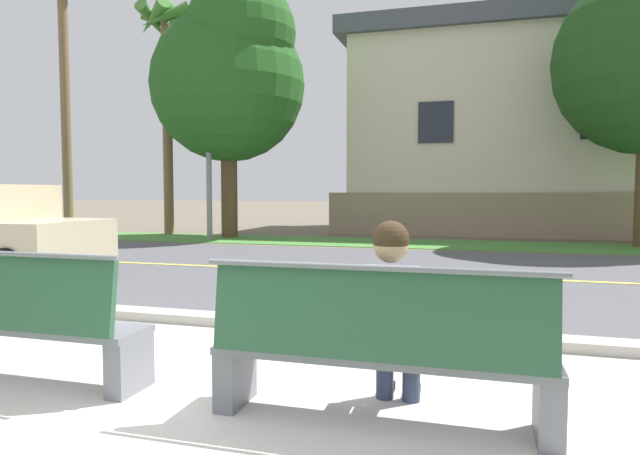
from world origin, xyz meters
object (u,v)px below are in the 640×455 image
Objects in this scene: streetlamp at (211,96)px; shade_tree_far_left at (231,73)px; bench_left at (10,322)px; palm_tree_short at (63,17)px; seated_person_grey at (392,312)px; bench_right at (378,351)px; palm_tree_tall at (166,46)px.

shade_tree_far_left is at bearing 58.13° from streetlamp.
bench_left is 17.49m from palm_tree_short.
shade_tree_far_left is at bearing 119.19° from seated_person_grey.
shade_tree_far_left reaches higher than streetlamp.
bench_right is 0.28m from seated_person_grey.
palm_tree_short is at bearing 172.77° from streetlamp.
palm_tree_tall reaches higher than streetlamp.
palm_tree_tall is at bearing 126.30° from seated_person_grey.
palm_tree_short reaches higher than palm_tree_tall.
streetlamp is 0.97× the size of palm_tree_tall.
palm_tree_short reaches higher than bench_left.
shade_tree_far_left is at bearing 118.64° from bench_right.
bench_right is 14.25m from streetlamp.
bench_right is at bearing 0.00° from bench_left.
bench_right is 0.27× the size of palm_tree_tall.
palm_tree_short is (-12.94, 12.48, 6.81)m from bench_right.
seated_person_grey is at bearing 71.06° from bench_right.
bench_right is at bearing -43.96° from palm_tree_short.
streetlamp is at bearing 110.41° from bench_left.
palm_tree_tall is (-2.65, 0.69, 1.16)m from shade_tree_far_left.
seated_person_grey is 0.16× the size of palm_tree_tall.
bench_right is 0.27× the size of shade_tree_far_left.
seated_person_grey is 14.08m from streetlamp.
streetlamp is at bearing 121.83° from seated_person_grey.
seated_person_grey is (0.06, 0.17, 0.21)m from bench_right.
bench_left is 2.75m from bench_right.
palm_tree_short is (-10.19, 12.48, 6.81)m from bench_left.
palm_tree_tall reaches higher than bench_left.
bench_right is (2.75, 0.00, 0.00)m from bench_left.
streetlamp is at bearing -121.87° from shade_tree_far_left.
streetlamp reaches higher than seated_person_grey.
bench_right is at bearing -54.24° from palm_tree_tall.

